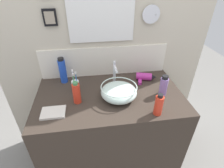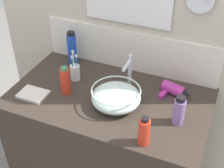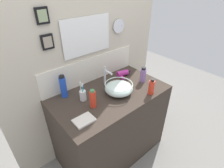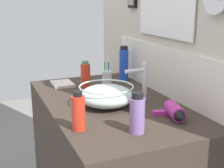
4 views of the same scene
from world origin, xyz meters
name	(u,v)px [view 3 (image 3 of 4)]	position (x,y,z in m)	size (l,w,h in m)	color
ground_plane	(111,149)	(0.00, 0.00, 0.00)	(6.00, 6.00, 0.00)	gray
vanity_counter	(111,124)	(0.00, 0.00, 0.44)	(1.18, 0.67, 0.87)	#382D26
back_panel	(87,49)	(0.00, 0.37, 1.24)	(1.92, 0.10, 2.48)	beige
glass_bowl_sink	(119,88)	(0.07, -0.05, 0.93)	(0.28, 0.28, 0.11)	silver
faucet	(106,75)	(0.07, 0.15, 0.99)	(0.02, 0.12, 0.21)	silver
hair_drier	(124,73)	(0.35, 0.17, 0.90)	(0.19, 0.14, 0.07)	#B22D8C
toothbrush_cup	(83,95)	(-0.27, 0.09, 0.93)	(0.06, 0.06, 0.20)	silver
lotion_bottle	(151,87)	(0.30, -0.27, 0.95)	(0.06, 0.06, 0.17)	red
spray_bottle	(63,87)	(-0.38, 0.25, 0.98)	(0.06, 0.06, 0.23)	blue
soap_dispenser	(143,75)	(0.42, -0.06, 0.95)	(0.06, 0.06, 0.17)	#8C6BB2
shampoo_bottle	(93,99)	(-0.25, -0.06, 0.96)	(0.06, 0.06, 0.18)	red
hand_towel	(84,120)	(-0.42, -0.16, 0.88)	(0.17, 0.13, 0.02)	silver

